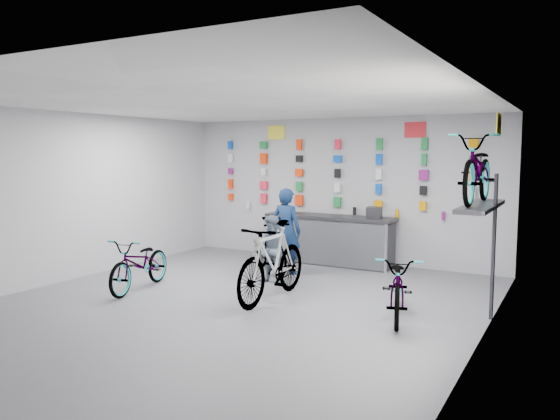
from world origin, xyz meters
The scene contains 20 objects.
floor centered at (0.00, 0.00, 0.00)m, with size 8.00×8.00×0.00m, color #535359.
ceiling centered at (0.00, 0.00, 3.00)m, with size 8.00×8.00×0.00m, color white.
wall_back centered at (0.00, 4.00, 1.50)m, with size 7.00×7.00×0.00m, color #B0B0B2.
wall_left centered at (-3.50, 0.00, 1.50)m, with size 8.00×8.00×0.00m, color #B0B0B2.
wall_right centered at (3.50, 0.00, 1.50)m, with size 8.00×8.00×0.00m, color #B0B0B2.
counter centered at (0.00, 3.54, 0.49)m, with size 2.70×0.66×1.00m.
merch_wall centered at (0.03, 3.93, 1.79)m, with size 5.54×0.08×1.57m.
wall_bracket centered at (3.33, 1.20, 1.46)m, with size 0.39×1.90×2.00m.
sign_left centered at (-1.50, 3.98, 2.72)m, with size 0.42×0.02×0.30m, color yellow.
sign_right centered at (1.60, 3.98, 2.72)m, with size 0.42×0.02×0.30m, color red.
sign_side centered at (3.48, 1.20, 2.65)m, with size 0.02×0.40×0.30m, color yellow.
bike_left centered at (-1.87, 0.04, 0.45)m, with size 0.59×1.70×0.89m, color gray.
bike_center centered at (0.37, 0.55, 0.61)m, with size 0.57×2.03×1.22m, color gray.
bike_right centered at (2.35, 0.61, 0.46)m, with size 0.61×1.74×0.91m, color gray.
bike_service centered at (-0.64, 2.23, 0.52)m, with size 0.49×1.73×1.04m, color gray.
bike_wall centered at (3.25, 1.20, 2.05)m, with size 0.63×1.80×0.95m, color gray.
clerk centered at (-0.34, 2.33, 0.81)m, with size 0.59×0.39×1.62m, color #0F2244.
customer centered at (-0.12, 1.45, 0.60)m, with size 0.58×0.46×1.20m, color slate.
spare_wheel centered at (-1.10, 3.17, 0.29)m, with size 0.67×0.42×0.61m.
register centered at (0.95, 3.55, 1.11)m, with size 0.28×0.30×0.22m, color black.
Camera 1 is at (4.51, -6.61, 2.28)m, focal length 35.00 mm.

